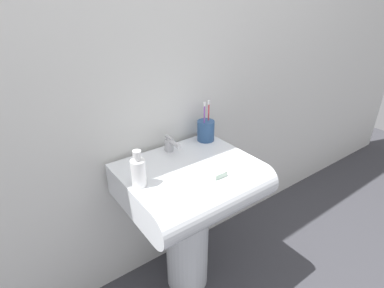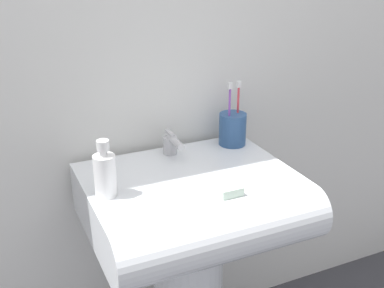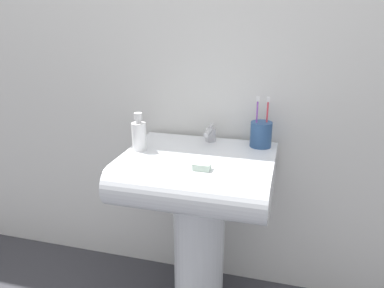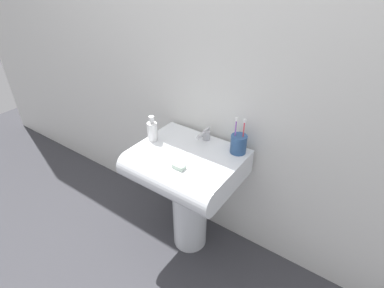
{
  "view_description": "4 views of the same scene",
  "coord_description": "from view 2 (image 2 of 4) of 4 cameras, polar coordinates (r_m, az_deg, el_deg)",
  "views": [
    {
      "loc": [
        -0.65,
        -0.94,
        1.4
      ],
      "look_at": [
        0.02,
        -0.02,
        0.83
      ],
      "focal_mm": 28.0,
      "sensor_mm": 36.0,
      "label": 1
    },
    {
      "loc": [
        -0.5,
        -1.12,
        1.33
      ],
      "look_at": [
        0.01,
        -0.01,
        0.82
      ],
      "focal_mm": 45.0,
      "sensor_mm": 36.0,
      "label": 2
    },
    {
      "loc": [
        0.34,
        -1.34,
        1.25
      ],
      "look_at": [
        -0.03,
        -0.02,
        0.77
      ],
      "focal_mm": 35.0,
      "sensor_mm": 36.0,
      "label": 3
    },
    {
      "loc": [
        0.8,
        -1.12,
        1.65
      ],
      "look_at": [
        0.04,
        -0.03,
        0.8
      ],
      "focal_mm": 28.0,
      "sensor_mm": 36.0,
      "label": 4
    }
  ],
  "objects": [
    {
      "name": "bar_soap",
      "position": [
        1.25,
        4.51,
        -5.57
      ],
      "size": [
        0.06,
        0.04,
        0.02
      ],
      "primitive_type": "cube",
      "color": "silver",
      "rests_on": "sink_basin"
    },
    {
      "name": "faucet",
      "position": [
        1.47,
        -2.44,
        0.01
      ],
      "size": [
        0.04,
        0.12,
        0.07
      ],
      "color": "#B7B7BC",
      "rests_on": "sink_basin"
    },
    {
      "name": "sink_basin",
      "position": [
        1.36,
        0.45,
        -7.32
      ],
      "size": [
        0.58,
        0.49,
        0.15
      ],
      "color": "white",
      "rests_on": "sink_pedestal"
    },
    {
      "name": "toothbrush_cup",
      "position": [
        1.56,
        4.83,
        1.83
      ],
      "size": [
        0.09,
        0.09,
        0.21
      ],
      "color": "#2D5184",
      "rests_on": "sink_basin"
    },
    {
      "name": "soap_bottle",
      "position": [
        1.25,
        -10.27,
        -3.45
      ],
      "size": [
        0.06,
        0.06,
        0.15
      ],
      "color": "white",
      "rests_on": "sink_basin"
    }
  ]
}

